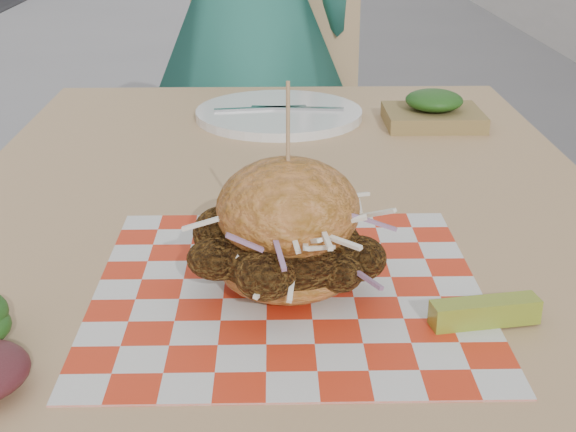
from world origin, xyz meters
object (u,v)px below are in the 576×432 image
patio_chair (275,122)px  diner (247,22)px  sandwich (288,235)px  patio_table (283,266)px

patio_chair → diner: bearing=148.5°
diner → patio_chair: bearing=143.5°
diner → patio_chair: 0.25m
sandwich → diner: bearing=93.1°
diner → sandwich: size_ratio=8.05×
patio_chair → sandwich: 1.29m
patio_table → patio_chair: (-0.00, 1.06, -0.12)m
patio_chair → sandwich: (0.01, -1.27, 0.25)m
patio_table → diner: bearing=93.6°
diner → patio_table: (0.07, -1.10, -0.12)m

